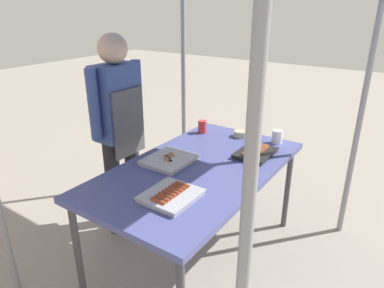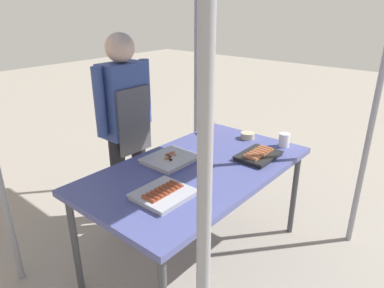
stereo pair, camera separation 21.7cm
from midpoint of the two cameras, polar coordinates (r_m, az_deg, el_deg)
The scene contains 9 objects.
ground_plane at distance 2.75m, azimuth 3.22°, elevation -17.96°, with size 18.00×18.00×0.00m, color gray.
stall_table at distance 2.36m, azimuth 3.57°, elevation -4.90°, with size 1.60×0.90×0.75m.
tray_grilled_sausages at distance 1.98m, azimuth -1.57°, elevation -8.25°, with size 0.30×0.28×0.05m.
tray_meat_skewers at distance 2.40m, azimuth -1.02°, elevation -2.53°, with size 0.34×0.29×0.04m.
tray_pork_links at distance 2.52m, azimuth 13.28°, elevation -1.84°, with size 0.32×0.23×0.05m.
condiment_bowl at distance 2.86m, azimuth 11.25°, elevation 1.32°, with size 0.11×0.11×0.05m, color #BFB28C.
drink_cup_near_edge at distance 2.76m, azimuth 17.04°, elevation 0.58°, with size 0.08×0.08×0.10m, color white.
drink_cup_by_wok at distance 2.92m, azimuth 5.06°, elevation 2.71°, with size 0.07×0.07×0.11m, color red.
vendor_woman at distance 2.73m, azimuth -8.55°, elevation 4.06°, with size 0.52×0.23×1.58m.
Camera 2 is at (-1.63, -1.33, 1.77)m, focal length 32.60 mm.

